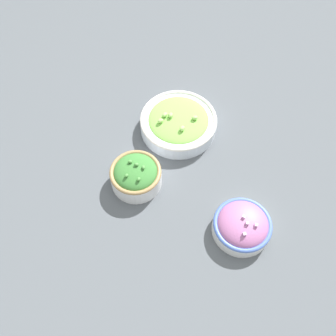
{
  "coord_description": "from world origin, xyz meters",
  "views": [
    {
      "loc": [
        0.52,
        -0.12,
        0.91
      ],
      "look_at": [
        0.0,
        0.0,
        0.03
      ],
      "focal_mm": 40.0,
      "sensor_mm": 36.0,
      "label": 1
    }
  ],
  "objects": [
    {
      "name": "bowl_broccoli",
      "position": [
        0.01,
        -0.09,
        0.04
      ],
      "size": [
        0.14,
        0.14,
        0.08
      ],
      "color": "white",
      "rests_on": "ground_plane"
    },
    {
      "name": "ground_plane",
      "position": [
        0.0,
        0.0,
        0.0
      ],
      "size": [
        3.0,
        3.0,
        0.0
      ],
      "primitive_type": "plane",
      "color": "#4C5156"
    },
    {
      "name": "bowl_red_onion",
      "position": [
        0.21,
        0.14,
        0.03
      ],
      "size": [
        0.15,
        0.15,
        0.07
      ],
      "color": "white",
      "rests_on": "ground_plane"
    },
    {
      "name": "bowl_lettuce",
      "position": [
        -0.15,
        0.07,
        0.03
      ],
      "size": [
        0.23,
        0.23,
        0.07
      ],
      "color": "silver",
      "rests_on": "ground_plane"
    }
  ]
}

